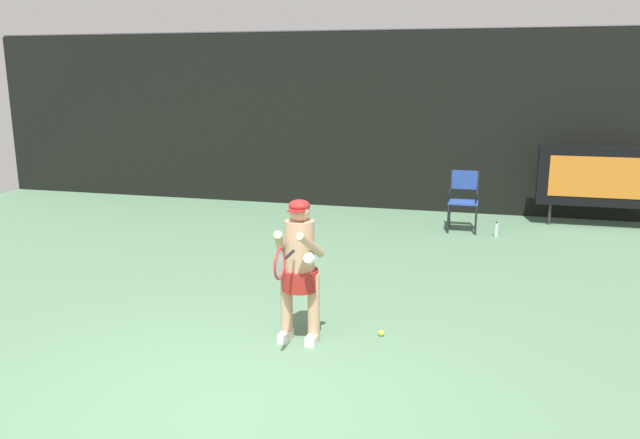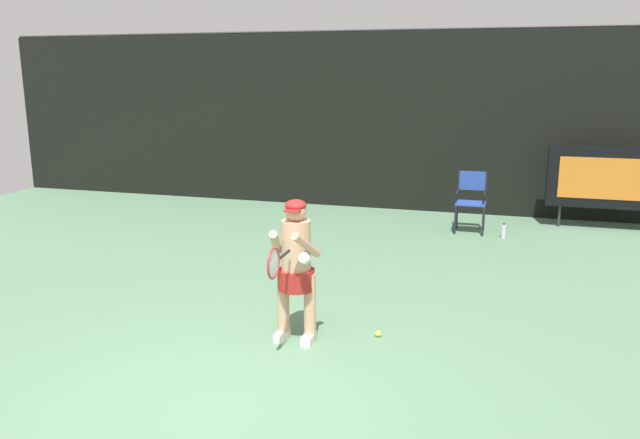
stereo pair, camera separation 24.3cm
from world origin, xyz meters
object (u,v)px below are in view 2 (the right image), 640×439
object	(u,v)px
tennis_player	(296,264)
tennis_ball_loose	(378,334)
scoreboard	(611,178)
tennis_racket	(274,263)
umpire_chair	(471,198)
water_bottle	(503,231)

from	to	relation	value
tennis_player	tennis_ball_loose	size ratio (longest dim) A/B	22.59
scoreboard	tennis_racket	xyz separation A→B (m)	(-3.90, -6.87, 0.10)
scoreboard	tennis_racket	world-z (taller)	scoreboard
tennis_racket	tennis_ball_loose	size ratio (longest dim) A/B	8.85
umpire_chair	water_bottle	world-z (taller)	umpire_chair
water_bottle	tennis_racket	size ratio (longest dim) A/B	0.44
tennis_player	tennis_ball_loose	distance (m)	1.21
umpire_chair	tennis_racket	distance (m)	6.19
umpire_chair	tennis_player	distance (m)	5.57
tennis_player	tennis_racket	bearing A→B (deg)	-90.35
umpire_chair	tennis_ball_loose	bearing A→B (deg)	-97.57
umpire_chair	tennis_racket	bearing A→B (deg)	-104.10
tennis_ball_loose	scoreboard	bearing A→B (deg)	62.60
umpire_chair	tennis_ball_loose	world-z (taller)	umpire_chair
umpire_chair	water_bottle	bearing A→B (deg)	-27.58
scoreboard	tennis_racket	bearing A→B (deg)	-119.63
umpire_chair	water_bottle	xyz separation A→B (m)	(0.59, -0.31, -0.50)
tennis_player	tennis_ball_loose	bearing A→B (deg)	20.92
water_bottle	tennis_player	bearing A→B (deg)	-112.51
tennis_racket	tennis_ball_loose	bearing A→B (deg)	54.91
water_bottle	tennis_racket	bearing A→B (deg)	-110.27
water_bottle	tennis_player	distance (m)	5.52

